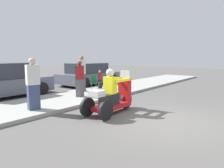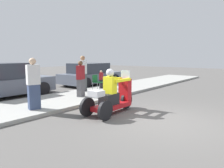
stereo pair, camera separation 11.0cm
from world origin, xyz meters
name	(u,v)px [view 2 (the right image)]	position (x,y,z in m)	size (l,w,h in m)	color
ground_plane	(164,121)	(0.00, 0.00, 0.00)	(60.00, 60.00, 0.00)	#565451
sidewalk_strip	(63,100)	(0.00, 4.60, 0.06)	(28.00, 2.80, 0.12)	#9E9E99
motorcycle_trike	(112,97)	(-0.19, 1.79, 0.53)	(2.25, 0.84, 1.49)	black
spectator_end_of_line	(83,74)	(1.97, 5.38, 0.99)	(0.48, 0.37, 1.79)	#515156
spectator_near_curb	(81,79)	(0.82, 4.34, 0.88)	(0.42, 0.32, 1.58)	#515156
spectator_far_back	(34,85)	(-1.76, 3.90, 0.95)	(0.46, 0.35, 1.72)	#38476B
spectator_with_child	(101,80)	(3.25, 5.26, 0.60)	(0.27, 0.20, 1.00)	black
folding_chair_set_back	(97,81)	(2.45, 4.86, 0.62)	(0.52, 0.52, 0.82)	#A5A8AD
parked_car_lot_right	(90,74)	(4.69, 7.47, 0.68)	(4.36, 2.12, 1.44)	slate
parked_car_lot_far	(4,81)	(-1.05, 7.42, 0.74)	(4.31, 1.92, 1.59)	slate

